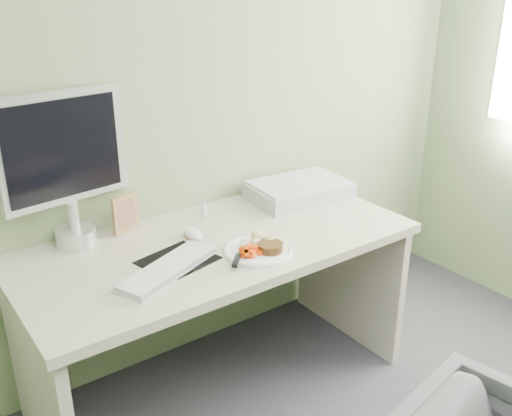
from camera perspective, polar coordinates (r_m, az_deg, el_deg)
wall_back at (r=2.43m, az=-9.12°, el=13.26°), size 3.50×0.00×3.50m
desk at (r=2.39m, az=-3.77°, el=-7.20°), size 1.60×0.75×0.73m
plate at (r=2.20m, az=0.22°, el=-4.33°), size 0.26×0.26×0.01m
steak at (r=2.18m, az=1.43°, el=-3.92°), size 0.11×0.11×0.03m
potato_pile at (r=2.24m, az=0.17°, el=-2.74°), size 0.12×0.09×0.06m
carrot_heap at (r=2.14m, az=-0.58°, el=-4.19°), size 0.08×0.07×0.05m
steak_knife at (r=2.12m, az=-1.80°, el=-4.84°), size 0.17×0.18×0.02m
mousepad at (r=2.16m, az=-7.82°, el=-5.19°), size 0.30×0.27×0.00m
keyboard at (r=2.08m, az=-8.80°, el=-5.95°), size 0.44×0.28×0.02m
computer_mouse at (r=2.32m, az=-6.29°, el=-2.59°), size 0.07×0.12×0.04m
photo_frame at (r=2.41m, az=-12.90°, el=-0.51°), size 0.13×0.06×0.16m
eyedrop_bottle at (r=2.52m, az=-5.21°, el=-0.08°), size 0.03×0.03×0.08m
scanner at (r=2.73m, az=4.31°, el=1.75°), size 0.49×0.35×0.07m
monitor at (r=2.27m, az=-18.61°, el=4.47°), size 0.51×0.16×0.60m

